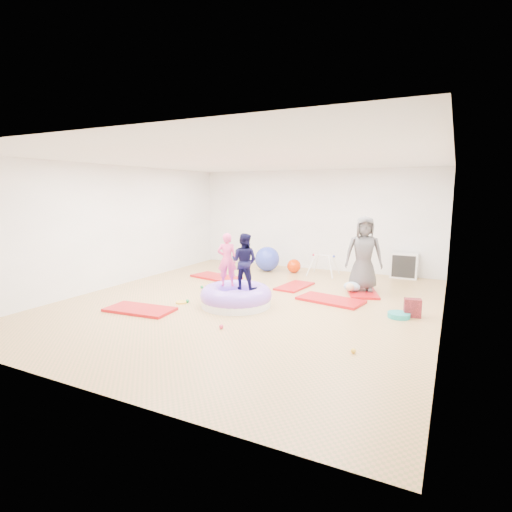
% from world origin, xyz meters
% --- Properties ---
extents(room, '(7.01, 8.01, 2.81)m').
position_xyz_m(room, '(0.00, 0.00, 1.40)').
color(room, tan).
rests_on(room, ground).
extents(gym_mat_front_left, '(1.32, 0.74, 0.05)m').
position_xyz_m(gym_mat_front_left, '(-1.56, -1.42, 0.03)').
color(gym_mat_front_left, red).
rests_on(gym_mat_front_left, ground).
extents(gym_mat_mid_left, '(1.39, 0.90, 0.05)m').
position_xyz_m(gym_mat_mid_left, '(-1.82, 1.65, 0.03)').
color(gym_mat_mid_left, red).
rests_on(gym_mat_mid_left, ground).
extents(gym_mat_center_back, '(0.66, 1.13, 0.04)m').
position_xyz_m(gym_mat_center_back, '(0.35, 1.62, 0.02)').
color(gym_mat_center_back, red).
rests_on(gym_mat_center_back, ground).
extents(gym_mat_right, '(1.39, 0.88, 0.05)m').
position_xyz_m(gym_mat_right, '(1.44, 0.80, 0.03)').
color(gym_mat_right, red).
rests_on(gym_mat_right, ground).
extents(gym_mat_rear_right, '(0.96, 1.32, 0.05)m').
position_xyz_m(gym_mat_rear_right, '(1.86, 1.79, 0.02)').
color(gym_mat_rear_right, red).
rests_on(gym_mat_rear_right, ground).
extents(inflatable_cushion, '(1.39, 1.39, 0.44)m').
position_xyz_m(inflatable_cushion, '(-0.12, -0.32, 0.17)').
color(inflatable_cushion, white).
rests_on(inflatable_cushion, ground).
extents(child_pink, '(0.45, 0.38, 1.05)m').
position_xyz_m(child_pink, '(-0.37, -0.24, 0.93)').
color(child_pink, '#FD4A91').
rests_on(child_pink, inflatable_cushion).
extents(child_navy, '(0.54, 0.43, 1.07)m').
position_xyz_m(child_navy, '(0.05, -0.31, 0.94)').
color(child_navy, black).
rests_on(child_navy, inflatable_cushion).
extents(adult_caregiver, '(0.91, 0.72, 1.63)m').
position_xyz_m(adult_caregiver, '(1.85, 1.85, 0.86)').
color(adult_caregiver, '#464649').
rests_on(adult_caregiver, gym_mat_rear_right).
extents(infant, '(0.37, 0.37, 0.22)m').
position_xyz_m(infant, '(1.67, 1.59, 0.16)').
color(infant, '#A8C5DE').
rests_on(infant, gym_mat_rear_right).
extents(ball_pit_balls, '(4.47, 3.67, 0.07)m').
position_xyz_m(ball_pit_balls, '(-0.37, -0.36, 0.04)').
color(ball_pit_balls, '#18873E').
rests_on(ball_pit_balls, ground).
extents(exercise_ball_blue, '(0.68, 0.68, 0.68)m').
position_xyz_m(exercise_ball_blue, '(-1.04, 3.08, 0.34)').
color(exercise_ball_blue, '#2B3CBA').
rests_on(exercise_ball_blue, ground).
extents(exercise_ball_orange, '(0.38, 0.38, 0.38)m').
position_xyz_m(exercise_ball_orange, '(-0.28, 3.18, 0.19)').
color(exercise_ball_orange, red).
rests_on(exercise_ball_orange, ground).
extents(infant_play_gym, '(0.74, 0.70, 0.56)m').
position_xyz_m(infant_play_gym, '(0.57, 3.11, 0.38)').
color(infant_play_gym, white).
rests_on(infant_play_gym, ground).
extents(cube_shelf, '(0.65, 0.32, 0.65)m').
position_xyz_m(cube_shelf, '(2.50, 3.79, 0.33)').
color(cube_shelf, white).
rests_on(cube_shelf, ground).
extents(balance_disc, '(0.39, 0.39, 0.09)m').
position_xyz_m(balance_disc, '(2.81, 0.31, 0.04)').
color(balance_disc, teal).
rests_on(balance_disc, ground).
extents(backpack, '(0.32, 0.23, 0.33)m').
position_xyz_m(backpack, '(3.02, 0.46, 0.16)').
color(backpack, '#BF2E3B').
rests_on(backpack, ground).
extents(yellow_toy, '(0.22, 0.22, 0.03)m').
position_xyz_m(yellow_toy, '(-1.19, -0.66, 0.02)').
color(yellow_toy, yellow).
rests_on(yellow_toy, ground).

